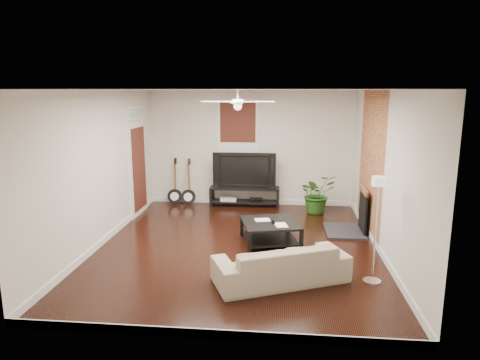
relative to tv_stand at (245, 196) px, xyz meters
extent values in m
cube|color=black|center=(0.12, -2.78, -0.24)|extent=(5.00, 6.00, 0.01)
cube|color=white|center=(0.12, -2.78, 2.56)|extent=(5.00, 6.00, 0.01)
cube|color=silver|center=(0.12, 0.22, 1.16)|extent=(5.00, 0.01, 2.80)
cube|color=silver|center=(0.12, -5.78, 1.16)|extent=(5.00, 0.01, 2.80)
cube|color=silver|center=(-2.38, -2.78, 1.16)|extent=(0.01, 6.00, 2.80)
cube|color=silver|center=(2.62, -2.78, 1.16)|extent=(0.01, 6.00, 2.80)
cube|color=#975130|center=(2.60, -1.78, 1.16)|extent=(0.02, 2.20, 2.80)
cube|color=black|center=(2.32, -1.78, 0.22)|extent=(0.80, 1.10, 0.92)
cube|color=#3F1811|center=(-0.18, 0.19, 1.71)|extent=(1.00, 0.06, 1.30)
cube|color=white|center=(-2.34, -0.88, 1.01)|extent=(0.08, 1.00, 2.50)
cube|color=black|center=(0.00, 0.00, 0.00)|extent=(1.69, 0.45, 0.47)
imported|color=black|center=(0.00, 0.02, 0.67)|extent=(1.51, 0.20, 0.87)
cube|color=black|center=(0.70, -2.58, -0.03)|extent=(1.19, 1.19, 0.42)
imported|color=tan|center=(0.90, -4.18, 0.05)|extent=(2.11, 1.49, 0.57)
imported|color=#225217|center=(1.71, -0.44, 0.22)|extent=(1.06, 1.01, 0.91)
camera|label=1|loc=(0.86, -10.14, 2.55)|focal=32.01mm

